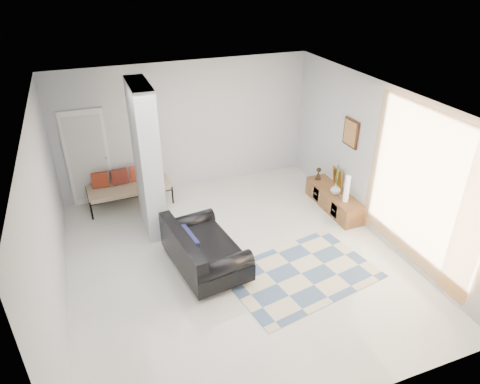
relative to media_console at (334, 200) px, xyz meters
name	(u,v)px	position (x,y,z in m)	size (l,w,h in m)	color
floor	(235,260)	(-2.52, -0.90, -0.21)	(6.00, 6.00, 0.00)	beige
ceiling	(234,103)	(-2.52, -0.90, 2.59)	(6.00, 6.00, 0.00)	white
wall_back	(187,127)	(-2.52, 2.10, 1.19)	(6.00, 6.00, 0.00)	silver
wall_front	(337,323)	(-2.52, -3.90, 1.19)	(6.00, 6.00, 0.00)	silver
wall_left	(48,223)	(-5.27, -0.90, 1.19)	(6.00, 6.00, 0.00)	silver
wall_right	(379,163)	(0.23, -0.90, 1.19)	(6.00, 6.00, 0.00)	silver
partition_column	(147,160)	(-3.62, 0.70, 1.19)	(0.35, 1.20, 2.80)	silver
hallway_door	(88,158)	(-4.62, 2.06, 0.81)	(0.85, 0.06, 2.04)	white
curtain	(422,190)	(0.15, -2.05, 1.24)	(2.55, 2.55, 0.00)	orange
wall_art	(351,133)	(0.20, 0.00, 1.44)	(0.04, 0.45, 0.55)	#371D0F
media_console	(334,200)	(0.00, 0.00, 0.00)	(0.45, 1.60, 0.80)	brown
loveseat	(202,250)	(-3.10, -0.89, 0.15)	(1.20, 1.80, 0.76)	silver
daybed	(127,186)	(-3.95, 1.72, 0.21)	(1.71, 0.78, 0.77)	black
area_rug	(301,274)	(-1.62, -1.65, -0.20)	(2.38, 1.59, 0.01)	beige
cylinder_lamp	(347,189)	(-0.02, -0.41, 0.47)	(0.10, 0.10, 0.55)	silver
bronze_figurine	(318,174)	(-0.05, 0.61, 0.33)	(0.13, 0.13, 0.27)	black
vase	(335,189)	(-0.05, -0.08, 0.30)	(0.21, 0.21, 0.22)	silver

